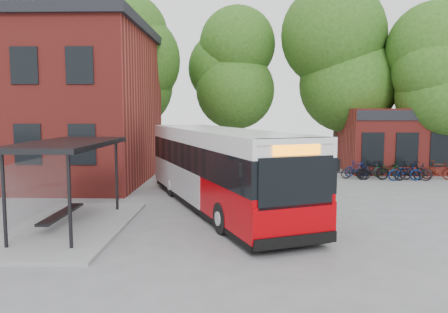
{
  "coord_description": "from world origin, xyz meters",
  "views": [
    {
      "loc": [
        0.86,
        -14.84,
        3.84
      ],
      "look_at": [
        0.42,
        2.84,
        2.0
      ],
      "focal_mm": 35.0,
      "sensor_mm": 36.0,
      "label": 1
    }
  ],
  "objects_px": {
    "bus_shelter": "(69,185)",
    "bicycle_5": "(410,171)",
    "bicycle_7": "(416,171)",
    "bicycle_6": "(405,172)",
    "bicycle_2": "(370,170)",
    "city_bus": "(218,169)",
    "bicycle_extra_0": "(438,170)",
    "bicycle_3": "(373,170)",
    "bicycle_1": "(357,169)",
    "bicycle_0": "(355,172)",
    "bicycle_4": "(387,169)"
  },
  "relations": [
    {
      "from": "city_bus",
      "to": "bicycle_5",
      "type": "bearing_deg",
      "value": 12.76
    },
    {
      "from": "bicycle_6",
      "to": "bicycle_extra_0",
      "type": "distance_m",
      "value": 2.1
    },
    {
      "from": "city_bus",
      "to": "bicycle_5",
      "type": "relative_size",
      "value": 6.65
    },
    {
      "from": "bicycle_0",
      "to": "bicycle_3",
      "type": "height_order",
      "value": "bicycle_3"
    },
    {
      "from": "bicycle_2",
      "to": "bicycle_extra_0",
      "type": "relative_size",
      "value": 1.0
    },
    {
      "from": "bicycle_2",
      "to": "bicycle_3",
      "type": "xyz_separation_m",
      "value": [
        -0.16,
        -0.92,
        0.09
      ]
    },
    {
      "from": "bus_shelter",
      "to": "bicycle_extra_0",
      "type": "height_order",
      "value": "bus_shelter"
    },
    {
      "from": "bicycle_3",
      "to": "bicycle_5",
      "type": "bearing_deg",
      "value": -98.71
    },
    {
      "from": "city_bus",
      "to": "bicycle_extra_0",
      "type": "distance_m",
      "value": 14.34
    },
    {
      "from": "bicycle_4",
      "to": "bicycle_extra_0",
      "type": "relative_size",
      "value": 1.04
    },
    {
      "from": "bicycle_7",
      "to": "bicycle_6",
      "type": "bearing_deg",
      "value": 123.68
    },
    {
      "from": "bicycle_3",
      "to": "bicycle_7",
      "type": "relative_size",
      "value": 1.08
    },
    {
      "from": "bicycle_3",
      "to": "bicycle_6",
      "type": "height_order",
      "value": "bicycle_3"
    },
    {
      "from": "bicycle_6",
      "to": "city_bus",
      "type": "bearing_deg",
      "value": 118.83
    },
    {
      "from": "bicycle_5",
      "to": "bicycle_7",
      "type": "relative_size",
      "value": 1.08
    },
    {
      "from": "bicycle_0",
      "to": "bicycle_1",
      "type": "relative_size",
      "value": 1.02
    },
    {
      "from": "bicycle_0",
      "to": "bicycle_1",
      "type": "height_order",
      "value": "bicycle_1"
    },
    {
      "from": "bicycle_0",
      "to": "bicycle_5",
      "type": "xyz_separation_m",
      "value": [
        2.85,
        -0.48,
        0.14
      ]
    },
    {
      "from": "bus_shelter",
      "to": "bicycle_4",
      "type": "distance_m",
      "value": 18.58
    },
    {
      "from": "bicycle_2",
      "to": "bicycle_7",
      "type": "height_order",
      "value": "bicycle_7"
    },
    {
      "from": "bicycle_5",
      "to": "bicycle_3",
      "type": "bearing_deg",
      "value": 75.18
    },
    {
      "from": "bicycle_6",
      "to": "bicycle_5",
      "type": "bearing_deg",
      "value": -90.14
    },
    {
      "from": "city_bus",
      "to": "bicycle_6",
      "type": "height_order",
      "value": "city_bus"
    },
    {
      "from": "city_bus",
      "to": "bus_shelter",
      "type": "bearing_deg",
      "value": -167.56
    },
    {
      "from": "bicycle_2",
      "to": "bicycle_5",
      "type": "distance_m",
      "value": 2.13
    },
    {
      "from": "bicycle_2",
      "to": "bicycle_6",
      "type": "relative_size",
      "value": 0.93
    },
    {
      "from": "bicycle_4",
      "to": "bicycle_5",
      "type": "distance_m",
      "value": 1.59
    },
    {
      "from": "bicycle_7",
      "to": "bicycle_2",
      "type": "bearing_deg",
      "value": 88.02
    },
    {
      "from": "bicycle_4",
      "to": "bicycle_6",
      "type": "distance_m",
      "value": 1.51
    },
    {
      "from": "bicycle_1",
      "to": "bicycle_3",
      "type": "height_order",
      "value": "bicycle_3"
    },
    {
      "from": "bicycle_0",
      "to": "bicycle_3",
      "type": "relative_size",
      "value": 0.87
    },
    {
      "from": "bicycle_2",
      "to": "bicycle_3",
      "type": "distance_m",
      "value": 0.94
    },
    {
      "from": "bicycle_1",
      "to": "bicycle_7",
      "type": "bearing_deg",
      "value": -126.83
    },
    {
      "from": "bus_shelter",
      "to": "bicycle_6",
      "type": "xyz_separation_m",
      "value": [
        14.78,
        10.34,
        -0.95
      ]
    },
    {
      "from": "bicycle_0",
      "to": "bicycle_1",
      "type": "bearing_deg",
      "value": 1.94
    },
    {
      "from": "city_bus",
      "to": "bicycle_7",
      "type": "height_order",
      "value": "city_bus"
    },
    {
      "from": "bicycle_0",
      "to": "bicycle_5",
      "type": "relative_size",
      "value": 0.86
    },
    {
      "from": "bicycle_4",
      "to": "bicycle_1",
      "type": "bearing_deg",
      "value": 73.62
    },
    {
      "from": "bicycle_2",
      "to": "bicycle_5",
      "type": "xyz_separation_m",
      "value": [
        1.82,
        -1.1,
        0.09
      ]
    },
    {
      "from": "bicycle_3",
      "to": "bicycle_6",
      "type": "bearing_deg",
      "value": -100.62
    },
    {
      "from": "bicycle_4",
      "to": "bicycle_extra_0",
      "type": "xyz_separation_m",
      "value": [
        2.5,
        -0.96,
        0.05
      ]
    },
    {
      "from": "bicycle_2",
      "to": "bicycle_1",
      "type": "bearing_deg",
      "value": 43.23
    },
    {
      "from": "bus_shelter",
      "to": "bicycle_5",
      "type": "height_order",
      "value": "bus_shelter"
    },
    {
      "from": "bicycle_1",
      "to": "bicycle_3",
      "type": "relative_size",
      "value": 0.85
    },
    {
      "from": "bicycle_2",
      "to": "city_bus",
      "type": "bearing_deg",
      "value": 112.65
    },
    {
      "from": "bicycle_extra_0",
      "to": "bicycle_0",
      "type": "bearing_deg",
      "value": 106.82
    },
    {
      "from": "bicycle_3",
      "to": "bicycle_5",
      "type": "height_order",
      "value": "bicycle_5"
    },
    {
      "from": "bicycle_3",
      "to": "bicycle_0",
      "type": "bearing_deg",
      "value": 67.33
    },
    {
      "from": "bicycle_1",
      "to": "bicycle_5",
      "type": "height_order",
      "value": "bicycle_5"
    },
    {
      "from": "bus_shelter",
      "to": "bicycle_extra_0",
      "type": "bearing_deg",
      "value": 32.75
    }
  ]
}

